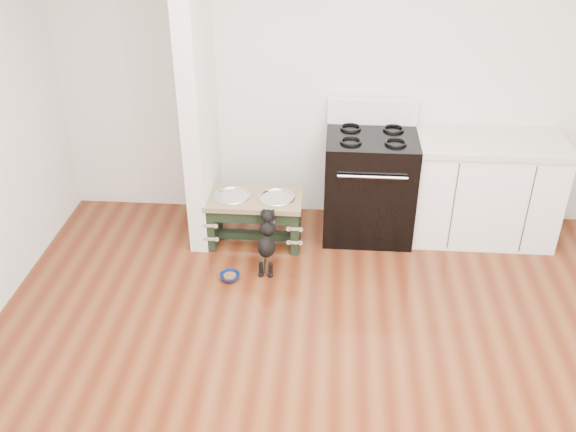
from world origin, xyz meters
name	(u,v)px	position (x,y,z in m)	size (l,w,h in m)	color
ground	(334,414)	(0.00, 0.00, 0.00)	(5.00, 5.00, 0.00)	#4D1D0D
room_shell	(347,180)	(0.00, 0.00, 1.62)	(5.00, 5.00, 5.00)	silver
partition_wall	(197,84)	(-1.18, 2.10, 1.35)	(0.15, 0.80, 2.70)	silver
oven_range	(369,183)	(0.25, 2.16, 0.48)	(0.76, 0.69, 1.14)	black
cabinet_run	(484,189)	(1.23, 2.18, 0.45)	(1.24, 0.64, 0.91)	white
dog_feeder	(255,211)	(-0.72, 1.89, 0.32)	(0.81, 0.43, 0.46)	black
puppy	(267,240)	(-0.57, 1.52, 0.27)	(0.14, 0.41, 0.49)	black
floor_bowl	(230,277)	(-0.85, 1.33, 0.03)	(0.20, 0.20, 0.05)	navy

